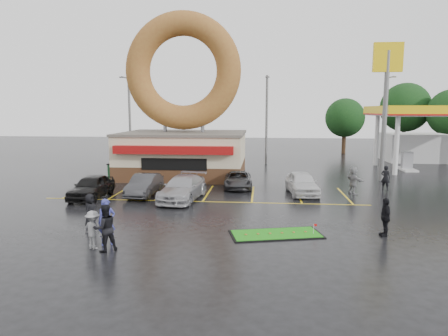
# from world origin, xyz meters

# --- Properties ---
(ground) EXTENTS (120.00, 120.00, 0.00)m
(ground) POSITION_xyz_m (0.00, 0.00, 0.00)
(ground) COLOR black
(ground) RESTS_ON ground
(donut_shop) EXTENTS (10.20, 8.70, 13.50)m
(donut_shop) POSITION_xyz_m (-3.00, 12.97, 4.46)
(donut_shop) COLOR #472B19
(donut_shop) RESTS_ON ground
(gas_station) EXTENTS (12.30, 13.65, 5.90)m
(gas_station) POSITION_xyz_m (20.00, 20.94, 3.70)
(gas_station) COLOR silver
(gas_station) RESTS_ON ground
(shell_sign) EXTENTS (2.20, 0.36, 10.60)m
(shell_sign) POSITION_xyz_m (13.00, 12.00, 7.38)
(shell_sign) COLOR slate
(shell_sign) RESTS_ON ground
(streetlight_left) EXTENTS (0.40, 2.21, 9.00)m
(streetlight_left) POSITION_xyz_m (-10.00, 19.92, 4.78)
(streetlight_left) COLOR slate
(streetlight_left) RESTS_ON ground
(streetlight_mid) EXTENTS (0.40, 2.21, 9.00)m
(streetlight_mid) POSITION_xyz_m (4.00, 20.92, 4.78)
(streetlight_mid) COLOR slate
(streetlight_mid) RESTS_ON ground
(streetlight_right) EXTENTS (0.40, 2.21, 9.00)m
(streetlight_right) POSITION_xyz_m (16.00, 21.92, 4.78)
(streetlight_right) COLOR slate
(streetlight_right) RESTS_ON ground
(tree_far_c) EXTENTS (6.30, 6.30, 9.00)m
(tree_far_c) POSITION_xyz_m (22.00, 34.00, 5.84)
(tree_far_c) COLOR #332114
(tree_far_c) RESTS_ON ground
(tree_far_d) EXTENTS (4.90, 4.90, 7.00)m
(tree_far_d) POSITION_xyz_m (14.00, 32.00, 4.53)
(tree_far_d) COLOR #332114
(tree_far_d) RESTS_ON ground
(car_black) EXTENTS (1.82, 4.37, 1.48)m
(car_black) POSITION_xyz_m (-7.13, 3.69, 0.74)
(car_black) COLOR black
(car_black) RESTS_ON ground
(car_dgrey) EXTENTS (1.56, 4.23, 1.38)m
(car_dgrey) POSITION_xyz_m (-4.04, 4.83, 0.69)
(car_dgrey) COLOR #303032
(car_dgrey) RESTS_ON ground
(car_silver) EXTENTS (2.69, 5.31, 1.48)m
(car_silver) POSITION_xyz_m (-1.30, 3.82, 0.74)
(car_silver) COLOR #A1A0A5
(car_silver) RESTS_ON ground
(car_grey) EXTENTS (2.22, 4.31, 1.16)m
(car_grey) POSITION_xyz_m (1.88, 8.00, 0.58)
(car_grey) COLOR #313234
(car_grey) RESTS_ON ground
(car_white) EXTENTS (2.21, 4.52, 1.49)m
(car_white) POSITION_xyz_m (6.24, 6.20, 0.74)
(car_white) COLOR silver
(car_white) RESTS_ON ground
(person_blue) EXTENTS (0.84, 0.74, 1.93)m
(person_blue) POSITION_xyz_m (-2.78, -4.73, 0.97)
(person_blue) COLOR navy
(person_blue) RESTS_ON ground
(person_blackjkt) EXTENTS (1.17, 1.13, 1.90)m
(person_blackjkt) POSITION_xyz_m (-2.54, -5.50, 0.95)
(person_blackjkt) COLOR black
(person_blackjkt) RESTS_ON ground
(person_hoodie) EXTENTS (1.16, 0.95, 1.57)m
(person_hoodie) POSITION_xyz_m (-3.15, -5.24, 0.78)
(person_hoodie) COLOR gray
(person_hoodie) RESTS_ON ground
(person_bystander) EXTENTS (0.53, 0.80, 1.60)m
(person_bystander) POSITION_xyz_m (-4.55, -2.34, 0.80)
(person_bystander) COLOR black
(person_bystander) RESTS_ON ground
(person_cameraman) EXTENTS (0.45, 1.02, 1.71)m
(person_cameraman) POSITION_xyz_m (9.03, -2.45, 0.86)
(person_cameraman) COLOR black
(person_cameraman) RESTS_ON ground
(person_walker_near) EXTENTS (1.12, 1.78, 1.83)m
(person_walker_near) POSITION_xyz_m (9.64, 6.56, 0.92)
(person_walker_near) COLOR gray
(person_walker_near) RESTS_ON ground
(person_walker_far) EXTENTS (0.75, 0.68, 1.72)m
(person_walker_far) POSITION_xyz_m (12.17, 8.13, 0.86)
(person_walker_far) COLOR black
(person_walker_far) RESTS_ON ground
(dumpster) EXTENTS (1.81, 1.22, 1.30)m
(dumpster) POSITION_xyz_m (-7.50, 10.14, 0.65)
(dumpster) COLOR #1A4626
(dumpster) RESTS_ON ground
(putting_green) EXTENTS (4.35, 2.67, 0.51)m
(putting_green) POSITION_xyz_m (4.24, -2.75, 0.03)
(putting_green) COLOR black
(putting_green) RESTS_ON ground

